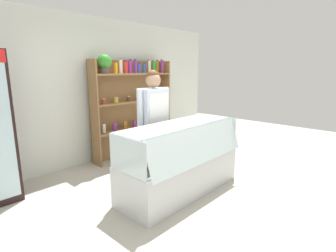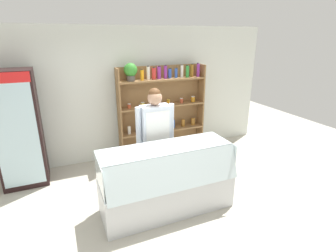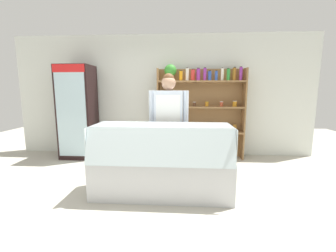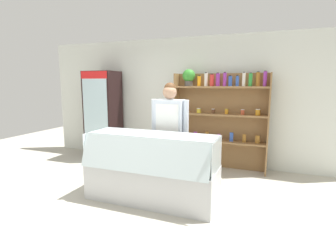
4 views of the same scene
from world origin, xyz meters
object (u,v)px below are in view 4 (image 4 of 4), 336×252
shelving_unit (218,113)px  shop_clerk (170,125)px  drinks_fridge (103,115)px  deli_display_case (152,180)px

shelving_unit → shop_clerk: 1.38m
drinks_fridge → shelving_unit: 2.63m
shop_clerk → shelving_unit: bearing=66.1°
shelving_unit → shop_clerk: (-0.56, -1.25, -0.10)m
drinks_fridge → shop_clerk: (2.06, -1.09, 0.05)m
deli_display_case → shop_clerk: 0.95m
shelving_unit → deli_display_case: shelving_unit is taller
drinks_fridge → deli_display_case: drinks_fridge is taller
drinks_fridge → shop_clerk: size_ratio=1.15×
deli_display_case → shop_clerk: size_ratio=1.11×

